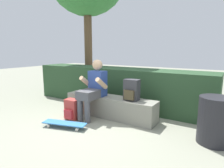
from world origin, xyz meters
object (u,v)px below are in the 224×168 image
backpack_on_ground (72,109)px  trash_bin (215,120)px  person_skater (93,87)px  backpack_on_bench (132,90)px  bench_main (110,107)px  skateboard_near_person (64,123)px

backpack_on_ground → trash_bin: 2.53m
person_skater → backpack_on_ground: person_skater is taller
backpack_on_ground → trash_bin: size_ratio=0.57×
person_skater → backpack_on_bench: size_ratio=2.94×
bench_main → skateboard_near_person: size_ratio=2.40×
person_skater → trash_bin: size_ratio=1.67×
skateboard_near_person → backpack_on_bench: (0.87, 0.91, 0.54)m
skateboard_near_person → backpack_on_bench: bearing=46.3°
backpack_on_ground → bench_main: bearing=42.6°
bench_main → backpack_on_bench: size_ratio=4.94×
trash_bin → backpack_on_ground: bearing=-171.6°
trash_bin → skateboard_near_person: bearing=-161.4°
person_skater → skateboard_near_person: (-0.11, -0.71, -0.55)m
skateboard_near_person → trash_bin: (2.30, 0.77, 0.28)m
bench_main → person_skater: 0.53m
skateboard_near_person → trash_bin: trash_bin is taller
person_skater → trash_bin: person_skater is taller
bench_main → backpack_on_ground: bench_main is taller
backpack_on_bench → trash_bin: backpack_on_bench is taller
bench_main → skateboard_near_person: bearing=-111.7°
bench_main → backpack_on_bench: bearing=-1.1°
bench_main → backpack_on_ground: size_ratio=4.94×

